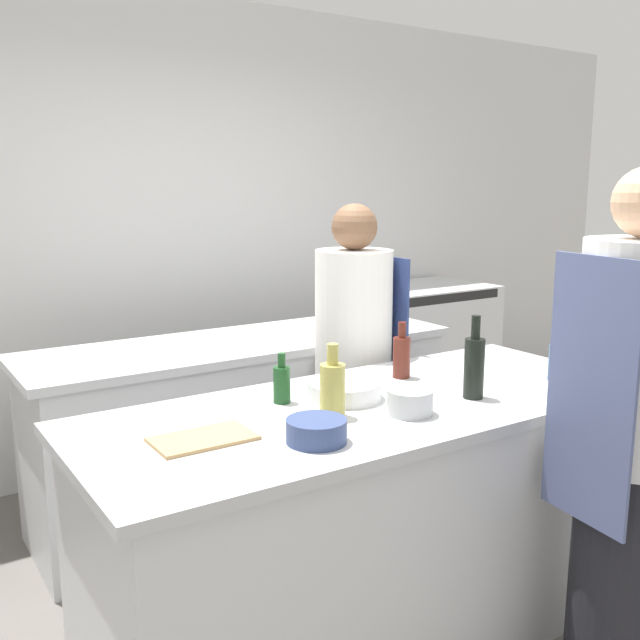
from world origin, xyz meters
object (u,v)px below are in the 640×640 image
oven_range (420,357)px  cup (567,359)px  bottle_olive_oil (333,388)px  bowl_ceramic_blue (316,431)px  bottle_vinegar (474,365)px  chef_at_stove (354,376)px  bottle_sauce (282,383)px  bottle_wine (402,356)px  bowl_prep_small (344,390)px  bottle_cooking_oil (559,361)px  bowl_mixing_large (410,402)px  chef_at_prep_near (628,441)px

oven_range → cup: 2.05m
bottle_olive_oil → bowl_ceramic_blue: size_ratio=1.35×
bowl_ceramic_blue → oven_range: bearing=42.4°
bottle_olive_oil → bottle_vinegar: bearing=-10.6°
chef_at_stove → bottle_sauce: 0.87m
oven_range → bowl_ceramic_blue: 2.96m
bottle_wine → bottle_sauce: (-0.58, -0.03, -0.02)m
chef_at_stove → bottle_sauce: (-0.69, -0.50, 0.19)m
oven_range → bottle_olive_oil: 2.72m
bottle_vinegar → bottle_wine: size_ratio=1.35×
bottle_olive_oil → bowl_prep_small: bearing=44.2°
bottle_vinegar → bowl_prep_small: bottle_vinegar is taller
bottle_olive_oil → bottle_wine: (0.52, 0.26, -0.01)m
bottle_olive_oil → bowl_ceramic_blue: bearing=-135.7°
bottle_cooking_oil → cup: (0.17, 0.09, -0.03)m
bottle_vinegar → bottle_sauce: bearing=151.4°
bowl_mixing_large → oven_range: bearing=47.8°
oven_range → chef_at_stove: (-1.36, -1.06, 0.30)m
bowl_ceramic_blue → bowl_prep_small: bearing=44.3°
bottle_sauce → bowl_ceramic_blue: size_ratio=0.98×
bowl_mixing_large → bowl_ceramic_blue: bearing=-172.8°
chef_at_prep_near → chef_at_stove: bearing=13.0°
bottle_olive_oil → bottle_sauce: (-0.06, 0.23, -0.03)m
chef_at_prep_near → bottle_wine: bearing=21.9°
bowl_mixing_large → bowl_ceramic_blue: bowl_mixing_large is taller
bowl_mixing_large → chef_at_prep_near: bearing=-45.3°
oven_range → bottle_sauce: bottle_sauce is taller
bowl_mixing_large → bowl_prep_small: bowl_mixing_large is taller
bottle_cooking_oil → bottle_sauce: bearing=161.8°
bottle_wine → cup: bottle_wine is taller
bottle_vinegar → bottle_cooking_oil: bottle_vinegar is taller
chef_at_prep_near → bowl_prep_small: bearing=45.2°
bowl_prep_small → bottle_cooking_oil: bearing=-17.2°
oven_range → bowl_mixing_large: 2.63m
bottle_vinegar → bottle_cooking_oil: bearing=-2.1°
bottle_vinegar → bowl_prep_small: 0.49m
chef_at_stove → bottle_sauce: chef_at_stove is taller
bottle_vinegar → bottle_wine: (-0.04, 0.37, -0.03)m
bottle_cooking_oil → bowl_prep_small: size_ratio=0.73×
bowl_prep_small → cup: size_ratio=2.98×
oven_range → chef_at_prep_near: (-1.24, -2.42, 0.38)m
chef_at_prep_near → bowl_mixing_large: size_ratio=11.06×
bottle_wine → bowl_mixing_large: (-0.28, -0.38, -0.05)m
bottle_olive_oil → chef_at_prep_near: bearing=-40.3°
bottle_olive_oil → cup: 1.19m
bottle_cooking_oil → bottle_vinegar: bearing=177.9°
oven_range → bottle_cooking_oil: 2.20m
bowl_ceramic_blue → chef_at_stove: bearing=48.6°
bottle_sauce → cup: bottle_sauce is taller
cup → oven_range: bearing=66.7°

